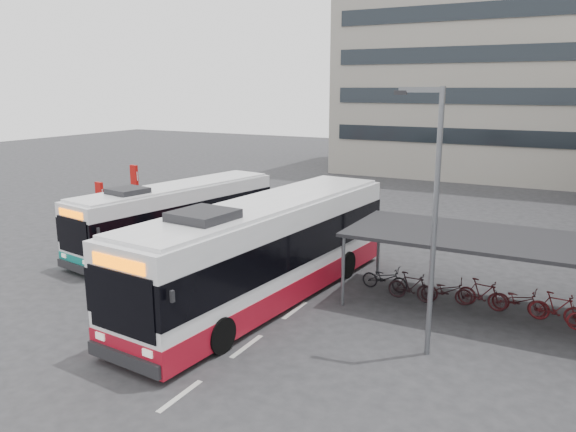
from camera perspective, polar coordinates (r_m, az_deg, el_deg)
The scene contains 10 objects.
ground at distance 20.08m, azimuth -5.72°, elevation -8.24°, with size 120.00×120.00×0.00m, color #28282B.
bike_shelter at distance 19.54m, azimuth 20.81°, elevation -5.61°, with size 10.00×4.00×2.54m.
office_block at distance 51.97m, azimuth 24.13°, elevation 17.70°, with size 30.00×15.00×25.00m, color gray.
road_markings at distance 16.52m, azimuth -4.22°, elevation -13.06°, with size 0.15×7.60×0.01m.
bus_main at distance 19.31m, azimuth -2.23°, elevation -3.61°, with size 3.85×12.85×3.74m.
bus_teal at distance 26.26m, azimuth -11.18°, elevation -0.02°, with size 4.06×10.83×3.13m.
pedestrian at distance 27.24m, azimuth -13.47°, elevation -1.06°, with size 0.59×0.39×1.62m, color black.
lamp_post at distance 15.18m, azimuth 14.41°, elevation 0.78°, with size 1.28×0.33×7.27m.
sign_totem_mid at distance 30.73m, azimuth -18.53°, elevation 1.09°, with size 0.53×0.23×2.47m.
sign_totem_north at distance 35.11m, azimuth -15.30°, elevation 2.90°, with size 0.58×0.24×2.69m.
Camera 1 is at (10.50, -15.51, 7.24)m, focal length 35.00 mm.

